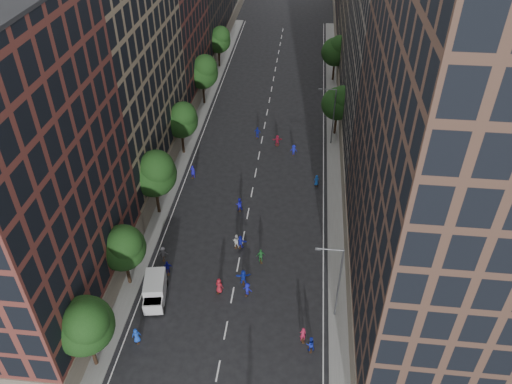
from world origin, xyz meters
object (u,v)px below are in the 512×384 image
streetlamp_far (332,114)px  skater_0 (136,336)px  cargo_van (155,290)px  skater_2 (310,344)px  streetlamp_near (337,280)px

streetlamp_far → skater_0: 42.66m
cargo_van → skater_2: cargo_van is taller
cargo_van → streetlamp_near: bearing=-10.0°
cargo_van → skater_0: 5.35m
skater_0 → skater_2: size_ratio=0.98×
streetlamp_near → skater_0: bearing=-164.4°
skater_0 → cargo_van: bearing=-118.3°
streetlamp_near → cargo_van: streetlamp_near is taller
streetlamp_near → streetlamp_far: bearing=90.0°
cargo_van → skater_2: 16.68m
streetlamp_far → cargo_van: bearing=-119.0°
skater_0 → skater_2: skater_2 is taller
streetlamp_near → streetlamp_far: same height
streetlamp_near → cargo_van: size_ratio=1.86×
streetlamp_near → skater_2: size_ratio=5.23×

